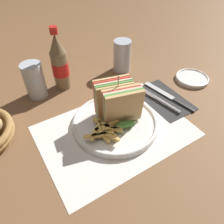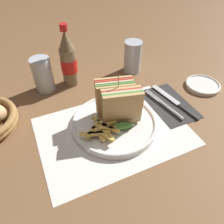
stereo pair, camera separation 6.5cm
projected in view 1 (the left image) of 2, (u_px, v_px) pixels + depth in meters
ground_plane at (107, 129)px, 0.65m from camera, size 4.00×4.00×0.00m
placemat at (115, 131)px, 0.65m from camera, size 0.43×0.30×0.00m
plate_main at (116, 123)px, 0.66m from camera, size 0.26×0.26×0.02m
club_sandwich at (118, 102)px, 0.63m from camera, size 0.12×0.13×0.15m
fries_pile at (104, 131)px, 0.61m from camera, size 0.11×0.11×0.02m
napkin at (164, 99)px, 0.75m from camera, size 0.13×0.20×0.00m
fork at (163, 102)px, 0.73m from camera, size 0.04×0.17×0.01m
knife at (169, 96)px, 0.76m from camera, size 0.05×0.21×0.00m
coke_bottle_near at (60, 64)px, 0.75m from camera, size 0.06×0.06×0.22m
glass_near at (122, 56)px, 0.86m from camera, size 0.07×0.07×0.12m
glass_far at (35, 83)px, 0.74m from camera, size 0.07×0.07×0.12m
side_saucer at (192, 78)px, 0.84m from camera, size 0.12×0.12×0.01m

